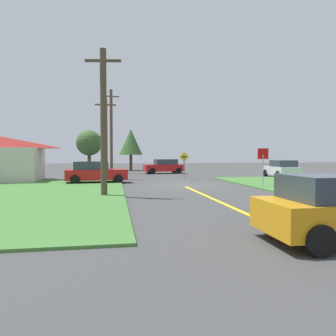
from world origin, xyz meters
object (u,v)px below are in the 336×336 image
utility_pole_mid (106,138)px  car_on_crossroad (282,169)px  car_approaching_junction (164,166)px  parked_car_near_building (95,172)px  stop_sign (263,160)px  direction_sign (184,162)px  utility_pole_near (104,121)px  oak_tree_left (131,142)px  utility_pole_far (111,131)px  pine_tree_center (89,143)px

utility_pole_mid → car_on_crossroad: bearing=-2.8°
car_approaching_junction → parked_car_near_building: 13.46m
stop_sign → direction_sign: (-3.30, 8.46, -0.28)m
utility_pole_mid → utility_pole_near: bearing=-88.9°
car_approaching_junction → oak_tree_left: bearing=-70.2°
utility_pole_near → oak_tree_left: bearing=84.2°
parked_car_near_building → utility_pole_mid: 4.91m
car_on_crossroad → utility_pole_near: 19.59m
utility_pole_far → oak_tree_left: bearing=70.4°
car_on_crossroad → utility_pole_far: utility_pole_far is taller
car_on_crossroad → pine_tree_center: 22.25m
utility_pole_near → utility_pole_mid: 11.70m
car_approaching_junction → pine_tree_center: pine_tree_center is taller
stop_sign → oak_tree_left: size_ratio=0.45×
utility_pole_mid → oak_tree_left: utility_pole_mid is taller
car_approaching_junction → oak_tree_left: oak_tree_left is taller
utility_pole_near → direction_sign: size_ratio=3.10×
car_on_crossroad → oak_tree_left: size_ratio=0.72×
stop_sign → car_approaching_junction: (-3.83, 16.54, -0.95)m
car_approaching_junction → direction_sign: direction_sign is taller
direction_sign → pine_tree_center: size_ratio=0.46×
oak_tree_left → direction_sign: bearing=-75.5°
parked_car_near_building → utility_pole_far: 12.36m
car_approaching_junction → utility_pole_far: 7.15m
car_approaching_junction → utility_pole_far: bearing=-7.3°
car_on_crossroad → utility_pole_near: utility_pole_near is taller
parked_car_near_building → oak_tree_left: oak_tree_left is taller
car_on_crossroad → utility_pole_near: size_ratio=0.55×
utility_pole_far → oak_tree_left: 7.55m
direction_sign → oak_tree_left: 15.99m
stop_sign → utility_pole_far: utility_pole_far is taller
utility_pole_mid → utility_pole_far: bearing=87.0°
utility_pole_mid → direction_sign: utility_pole_mid is taller
utility_pole_near → utility_pole_far: bearing=89.5°
utility_pole_mid → utility_pole_far: (0.40, 7.69, 1.16)m
car_approaching_junction → car_on_crossroad: (9.88, -8.30, -0.00)m
utility_pole_near → utility_pole_far: (0.18, 19.39, 0.98)m
stop_sign → oak_tree_left: 24.95m
parked_car_near_building → car_on_crossroad: 17.21m
utility_pole_near → pine_tree_center: bearing=96.3°
car_approaching_junction → oak_tree_left: (-3.42, 7.24, 3.03)m
parked_car_near_building → utility_pole_near: (0.91, -7.73, 2.99)m
utility_pole_far → pine_tree_center: (-2.70, 3.55, -1.23)m
utility_pole_near → utility_pole_mid: size_ratio=1.05×
car_approaching_junction → direction_sign: (0.53, -8.08, 0.67)m
utility_pole_near → pine_tree_center: utility_pole_near is taller
parked_car_near_building → direction_sign: size_ratio=1.94×
car_approaching_junction → utility_pole_far: size_ratio=0.50×
oak_tree_left → stop_sign: bearing=-73.0°
parked_car_near_building → car_on_crossroad: size_ratio=1.15×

